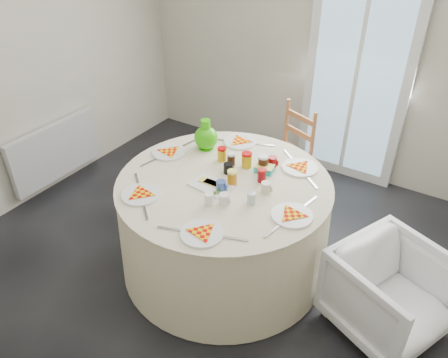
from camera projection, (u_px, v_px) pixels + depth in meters
The scene contains 14 objects.
floor at pixel (208, 268), 3.49m from camera, with size 4.00×4.00×0.00m, color black.
wall_back at pixel (322, 43), 4.18m from camera, with size 4.00×0.02×2.60m, color #BCB5A3.
wall_left at pixel (8, 64), 3.66m from camera, with size 0.02×4.00×2.60m, color #BCB5A3.
glass_door at pixel (357, 78), 4.10m from camera, with size 1.00×0.08×2.10m, color silver.
radiator at pixel (55, 151), 4.28m from camera, with size 0.07×1.00×0.55m, color silver.
table at pixel (224, 225), 3.34m from camera, with size 1.60×1.60×0.81m, color beige.
wooden_chair at pixel (284, 153), 4.08m from camera, with size 0.41×0.39×0.92m, color #AE6546, non-canonical shape.
armchair at pixel (393, 285), 2.82m from camera, with size 0.67×0.63×0.69m, color white.
place_settings at pixel (224, 182), 3.13m from camera, with size 1.45×1.45×0.03m, color white, non-canonical shape.
jar_cluster at pixel (240, 165), 3.22m from camera, with size 0.45×0.23×0.13m, color olive, non-canonical shape.
butter_tub at pixel (264, 171), 3.22m from camera, with size 0.14×0.10×0.05m, color #19AAA9.
green_pitcher at pixel (206, 138), 3.47m from camera, with size 0.19×0.19×0.24m, color #31BA08, non-canonical shape.
cheese_platter at pixel (211, 187), 3.07m from camera, with size 0.29×0.19×0.04m, color silver, non-canonical shape.
mugs_glasses at pixel (241, 184), 3.03m from camera, with size 0.51×0.51×0.09m, color gray, non-canonical shape.
Camera 1 is at (1.46, -2.06, 2.51)m, focal length 35.00 mm.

